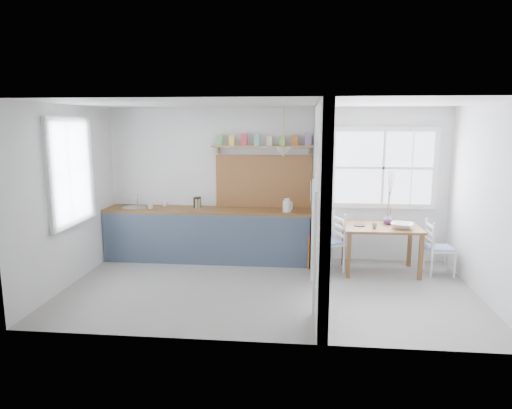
# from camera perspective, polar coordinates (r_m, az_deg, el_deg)

# --- Properties ---
(floor) EXTENTS (5.80, 3.20, 0.01)m
(floor) POSITION_cam_1_polar(r_m,az_deg,el_deg) (6.63, 1.54, -10.52)
(floor) COLOR gray
(floor) RESTS_ON ground
(ceiling) EXTENTS (5.80, 3.20, 0.01)m
(ceiling) POSITION_cam_1_polar(r_m,az_deg,el_deg) (6.20, 1.66, 12.54)
(ceiling) COLOR silver
(ceiling) RESTS_ON walls
(walls) EXTENTS (5.81, 3.21, 2.60)m
(walls) POSITION_cam_1_polar(r_m,az_deg,el_deg) (6.29, 1.59, 0.62)
(walls) COLOR silver
(walls) RESTS_ON floor
(partition) EXTENTS (0.12, 3.20, 2.60)m
(partition) POSITION_cam_1_polar(r_m,az_deg,el_deg) (6.31, 8.00, 1.95)
(partition) COLOR silver
(partition) RESTS_ON floor
(kitchen_window) EXTENTS (0.10, 1.16, 1.50)m
(kitchen_window) POSITION_cam_1_polar(r_m,az_deg,el_deg) (7.05, -22.40, 3.77)
(kitchen_window) COLOR white
(kitchen_window) RESTS_ON walls
(nook_window) EXTENTS (1.76, 0.10, 1.30)m
(nook_window) POSITION_cam_1_polar(r_m,az_deg,el_deg) (7.90, 15.64, 4.42)
(nook_window) COLOR white
(nook_window) RESTS_ON walls
(counter) EXTENTS (3.50, 0.60, 0.90)m
(counter) POSITION_cam_1_polar(r_m,az_deg,el_deg) (7.90, -5.94, -3.67)
(counter) COLOR brown
(counter) RESTS_ON floor
(sink) EXTENTS (0.40, 0.40, 0.02)m
(sink) POSITION_cam_1_polar(r_m,az_deg,el_deg) (8.15, -15.03, -0.43)
(sink) COLOR silver
(sink) RESTS_ON counter
(backsplash) EXTENTS (1.65, 0.03, 0.90)m
(backsplash) POSITION_cam_1_polar(r_m,az_deg,el_deg) (7.85, 0.94, 2.93)
(backsplash) COLOR olive
(backsplash) RESTS_ON walls
(shelf) EXTENTS (1.75, 0.20, 0.21)m
(shelf) POSITION_cam_1_polar(r_m,az_deg,el_deg) (7.71, 0.90, 7.68)
(shelf) COLOR #A17943
(shelf) RESTS_ON walls
(pendant_lamp) EXTENTS (0.26, 0.26, 0.16)m
(pendant_lamp) POSITION_cam_1_polar(r_m,az_deg,el_deg) (7.35, 3.45, 6.56)
(pendant_lamp) COLOR beige
(pendant_lamp) RESTS_ON ceiling
(utensil_rail) EXTENTS (0.02, 0.50, 0.02)m
(utensil_rail) POSITION_cam_1_polar(r_m,az_deg,el_deg) (7.14, 7.02, 2.93)
(utensil_rail) COLOR silver
(utensil_rail) RESTS_ON partition
(dining_table) EXTENTS (1.20, 0.82, 0.74)m
(dining_table) POSITION_cam_1_polar(r_m,az_deg,el_deg) (7.51, 15.28, -5.41)
(dining_table) COLOR brown
(dining_table) RESTS_ON floor
(chair_left) EXTENTS (0.56, 0.56, 0.94)m
(chair_left) POSITION_cam_1_polar(r_m,az_deg,el_deg) (7.40, 8.94, -4.59)
(chair_left) COLOR silver
(chair_left) RESTS_ON floor
(chair_right) EXTENTS (0.41, 0.41, 0.85)m
(chair_right) POSITION_cam_1_polar(r_m,az_deg,el_deg) (7.67, 22.02, -5.03)
(chair_right) COLOR silver
(chair_right) RESTS_ON floor
(kettle) EXTENTS (0.19, 0.16, 0.22)m
(kettle) POSITION_cam_1_polar(r_m,az_deg,el_deg) (7.49, 3.88, -0.09)
(kettle) COLOR silver
(kettle) RESTS_ON counter
(mug_a) EXTENTS (0.14, 0.14, 0.11)m
(mug_a) POSITION_cam_1_polar(r_m,az_deg,el_deg) (7.97, -13.02, -0.11)
(mug_a) COLOR silver
(mug_a) RESTS_ON counter
(mug_b) EXTENTS (0.16, 0.16, 0.10)m
(mug_b) POSITION_cam_1_polar(r_m,az_deg,el_deg) (8.09, -11.39, 0.06)
(mug_b) COLOR silver
(mug_b) RESTS_ON counter
(knife_block) EXTENTS (0.11, 0.14, 0.19)m
(knife_block) POSITION_cam_1_polar(r_m,az_deg,el_deg) (7.89, -7.36, 0.26)
(knife_block) COLOR black
(knife_block) RESTS_ON counter
(jar) EXTENTS (0.12, 0.12, 0.16)m
(jar) POSITION_cam_1_polar(r_m,az_deg,el_deg) (7.87, -7.32, 0.13)
(jar) COLOR tan
(jar) RESTS_ON counter
(towel_magenta) EXTENTS (0.02, 0.03, 0.60)m
(towel_magenta) POSITION_cam_1_polar(r_m,az_deg,el_deg) (7.48, 6.58, -5.93)
(towel_magenta) COLOR #C33470
(towel_magenta) RESTS_ON counter
(towel_orange) EXTENTS (0.02, 0.03, 0.56)m
(towel_orange) POSITION_cam_1_polar(r_m,az_deg,el_deg) (7.43, 6.58, -6.23)
(towel_orange) COLOR #C85C1C
(towel_orange) RESTS_ON counter
(bowl) EXTENTS (0.42, 0.42, 0.08)m
(bowl) POSITION_cam_1_polar(r_m,az_deg,el_deg) (7.37, 17.79, -2.52)
(bowl) COLOR white
(bowl) RESTS_ON dining_table
(table_cup) EXTENTS (0.11, 0.11, 0.08)m
(table_cup) POSITION_cam_1_polar(r_m,az_deg,el_deg) (7.23, 14.59, -2.61)
(table_cup) COLOR #648E64
(table_cup) RESTS_ON dining_table
(plate) EXTENTS (0.18, 0.18, 0.01)m
(plate) POSITION_cam_1_polar(r_m,az_deg,el_deg) (7.36, 12.78, -2.56)
(plate) COLOR black
(plate) RESTS_ON dining_table
(vase) EXTENTS (0.20, 0.20, 0.16)m
(vase) POSITION_cam_1_polar(r_m,az_deg,el_deg) (7.58, 16.15, -1.76)
(vase) COLOR #5F3673
(vase) RESTS_ON dining_table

